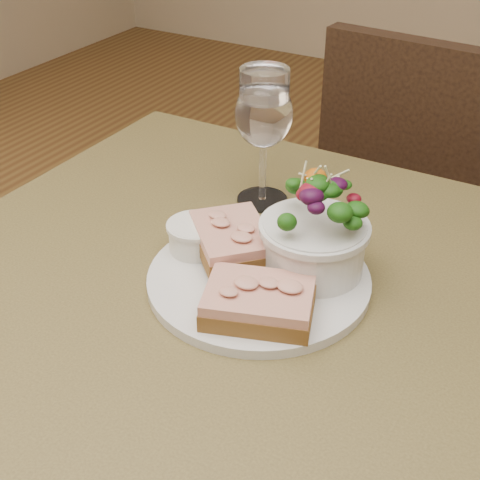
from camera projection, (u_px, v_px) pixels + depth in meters
The scene contains 9 objects.
cafe_table at pixel (236, 362), 0.81m from camera, with size 0.80×0.80×0.75m.
chair_far at pixel (431, 297), 1.49m from camera, with size 0.45×0.45×0.90m.
dinner_plate at pixel (259, 279), 0.77m from camera, with size 0.26×0.26×0.01m, color silver.
sandwich_front at pixel (259, 302), 0.70m from camera, with size 0.13×0.12×0.03m.
sandwich_back at pixel (232, 239), 0.79m from camera, with size 0.13×0.13×0.03m.
ramekin at pixel (195, 235), 0.80m from camera, with size 0.06×0.06×0.04m.
salad_bowl at pixel (315, 225), 0.74m from camera, with size 0.12×0.12×0.13m.
garnish at pixel (244, 225), 0.84m from camera, with size 0.05×0.04×0.02m.
wine_glass at pixel (264, 118), 0.87m from camera, with size 0.08×0.08×0.18m.
Camera 1 is at (0.30, -0.51, 1.21)m, focal length 50.00 mm.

